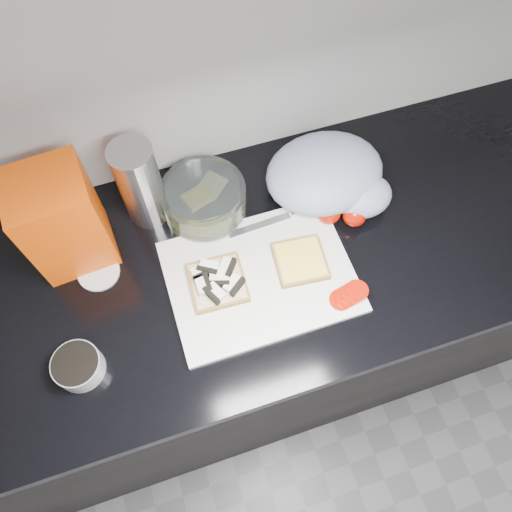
# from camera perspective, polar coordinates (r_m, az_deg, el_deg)

# --- Properties ---
(base_cabinet) EXTENTS (3.50, 0.60, 0.86)m
(base_cabinet) POSITION_cam_1_polar(r_m,az_deg,el_deg) (1.55, -3.31, -8.81)
(base_cabinet) COLOR black
(base_cabinet) RESTS_ON ground
(countertop) EXTENTS (3.50, 0.64, 0.04)m
(countertop) POSITION_cam_1_polar(r_m,az_deg,el_deg) (1.13, -4.48, -1.57)
(countertop) COLOR black
(countertop) RESTS_ON base_cabinet
(cutting_board) EXTENTS (0.40, 0.30, 0.01)m
(cutting_board) POSITION_cam_1_polar(r_m,az_deg,el_deg) (1.09, 0.49, -2.38)
(cutting_board) COLOR silver
(cutting_board) RESTS_ON countertop
(bread_left) EXTENTS (0.13, 0.13, 0.04)m
(bread_left) POSITION_cam_1_polar(r_m,az_deg,el_deg) (1.07, -4.48, -2.91)
(bread_left) COLOR beige
(bread_left) RESTS_ON cutting_board
(bread_right) EXTENTS (0.12, 0.12, 0.02)m
(bread_right) POSITION_cam_1_polar(r_m,az_deg,el_deg) (1.10, 5.08, -0.56)
(bread_right) COLOR beige
(bread_right) RESTS_ON cutting_board
(tomato_slices) EXTENTS (0.10, 0.07, 0.02)m
(tomato_slices) POSITION_cam_1_polar(r_m,az_deg,el_deg) (1.08, 10.55, -4.42)
(tomato_slices) COLOR #A71203
(tomato_slices) RESTS_ON cutting_board
(knife) EXTENTS (0.22, 0.03, 0.01)m
(knife) POSITION_cam_1_polar(r_m,az_deg,el_deg) (1.16, 3.41, 4.59)
(knife) COLOR silver
(knife) RESTS_ON cutting_board
(seed_tub) EXTENTS (0.10, 0.10, 0.05)m
(seed_tub) POSITION_cam_1_polar(r_m,az_deg,el_deg) (1.06, -19.68, -11.74)
(seed_tub) COLOR gray
(seed_tub) RESTS_ON countertop
(tub_lid) EXTENTS (0.09, 0.09, 0.01)m
(tub_lid) POSITION_cam_1_polar(r_m,az_deg,el_deg) (1.16, -17.53, -1.78)
(tub_lid) COLOR silver
(tub_lid) RESTS_ON countertop
(glass_bowl) EXTENTS (0.19, 0.19, 0.08)m
(glass_bowl) POSITION_cam_1_polar(r_m,az_deg,el_deg) (1.16, -5.95, 6.39)
(glass_bowl) COLOR silver
(glass_bowl) RESTS_ON countertop
(bread_bag) EXTENTS (0.17, 0.16, 0.24)m
(bread_bag) POSITION_cam_1_polar(r_m,az_deg,el_deg) (1.10, -21.27, 3.82)
(bread_bag) COLOR red
(bread_bag) RESTS_ON countertop
(steel_canister) EXTENTS (0.09, 0.09, 0.22)m
(steel_canister) POSITION_cam_1_polar(r_m,az_deg,el_deg) (1.12, -13.08, 7.96)
(steel_canister) COLOR #BBBBC0
(steel_canister) RESTS_ON countertop
(grocery_bag) EXTENTS (0.28, 0.25, 0.12)m
(grocery_bag) POSITION_cam_1_polar(r_m,az_deg,el_deg) (1.18, 8.45, 9.01)
(grocery_bag) COLOR #9AA3BE
(grocery_bag) RESTS_ON countertop
(whole_tomatoes) EXTENTS (0.11, 0.08, 0.06)m
(whole_tomatoes) POSITION_cam_1_polar(r_m,az_deg,el_deg) (1.16, 9.78, 4.76)
(whole_tomatoes) COLOR #A71203
(whole_tomatoes) RESTS_ON countertop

